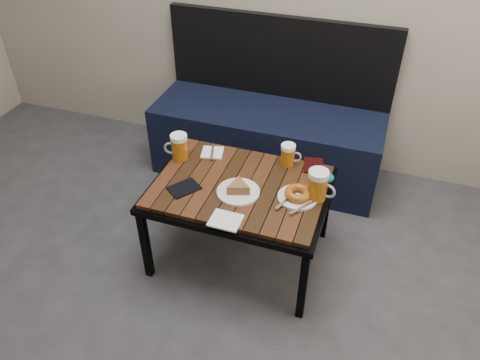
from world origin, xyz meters
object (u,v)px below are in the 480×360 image
(plate_pie, at_px, (238,189))
(passport_navy, at_px, (184,188))
(beer_mug_left, at_px, (179,147))
(passport_burgundy, at_px, (313,166))
(beer_mug_right, at_px, (318,185))
(knit_pouch, at_px, (322,177))
(bench, at_px, (268,134))
(beer_mug_centre, at_px, (288,155))
(plate_bagel, at_px, (298,195))
(cafe_table, at_px, (240,192))

(plate_pie, bearing_deg, passport_navy, -168.43)
(beer_mug_left, distance_m, passport_burgundy, 0.68)
(beer_mug_right, bearing_deg, plate_pie, -153.36)
(plate_pie, bearing_deg, knit_pouch, 31.38)
(bench, xyz_separation_m, passport_navy, (-0.16, -0.89, 0.20))
(beer_mug_centre, xyz_separation_m, plate_bagel, (0.11, -0.25, -0.04))
(plate_pie, bearing_deg, cafe_table, 101.60)
(cafe_table, bearing_deg, plate_pie, -78.40)
(cafe_table, relative_size, plate_bagel, 3.76)
(plate_bagel, bearing_deg, passport_burgundy, 86.27)
(bench, height_order, beer_mug_centre, bench)
(knit_pouch, bearing_deg, plate_bagel, -116.02)
(bench, relative_size, plate_bagel, 6.26)
(bench, xyz_separation_m, beer_mug_left, (-0.28, -0.67, 0.27))
(beer_mug_left, bearing_deg, bench, -125.99)
(beer_mug_left, relative_size, passport_burgundy, 1.04)
(bench, distance_m, passport_navy, 0.93)
(cafe_table, bearing_deg, passport_burgundy, 41.03)
(beer_mug_right, bearing_deg, passport_burgundy, 118.28)
(passport_burgundy, bearing_deg, beer_mug_left, -177.72)
(cafe_table, distance_m, knit_pouch, 0.40)
(beer_mug_right, relative_size, passport_burgundy, 1.13)
(beer_mug_left, height_order, plate_bagel, beer_mug_left)
(plate_pie, height_order, plate_bagel, plate_pie)
(passport_burgundy, bearing_deg, plate_pie, -142.00)
(beer_mug_left, height_order, passport_burgundy, beer_mug_left)
(bench, relative_size, passport_burgundy, 10.65)
(beer_mug_right, height_order, plate_bagel, beer_mug_right)
(cafe_table, distance_m, plate_pie, 0.09)
(cafe_table, relative_size, beer_mug_right, 5.67)
(cafe_table, height_order, beer_mug_centre, beer_mug_centre)
(beer_mug_centre, xyz_separation_m, beer_mug_right, (0.19, -0.21, 0.02))
(plate_bagel, bearing_deg, knit_pouch, 63.98)
(plate_pie, relative_size, plate_bagel, 0.90)
(bench, distance_m, cafe_table, 0.80)
(beer_mug_right, xyz_separation_m, passport_burgundy, (-0.06, 0.24, -0.07))
(plate_pie, bearing_deg, beer_mug_left, 155.21)
(beer_mug_centre, relative_size, passport_navy, 0.82)
(cafe_table, xyz_separation_m, plate_pie, (0.01, -0.06, 0.07))
(beer_mug_centre, bearing_deg, beer_mug_left, 179.74)
(cafe_table, distance_m, passport_navy, 0.27)
(beer_mug_right, xyz_separation_m, plate_bagel, (-0.08, -0.03, -0.05))
(passport_burgundy, bearing_deg, bench, 115.67)
(passport_navy, bearing_deg, passport_burgundy, 71.57)
(beer_mug_right, distance_m, passport_burgundy, 0.26)
(cafe_table, xyz_separation_m, plate_bagel, (0.28, -0.01, 0.06))
(beer_mug_centre, height_order, plate_pie, beer_mug_centre)
(beer_mug_right, bearing_deg, plate_bagel, -144.42)
(bench, relative_size, beer_mug_centre, 12.17)
(plate_bagel, height_order, passport_navy, plate_bagel)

